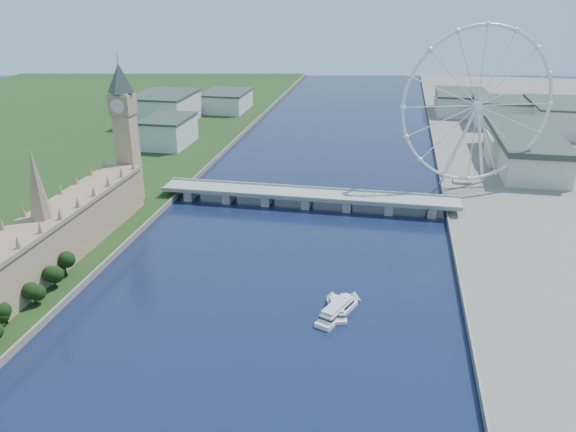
# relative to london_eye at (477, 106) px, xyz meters

# --- Properties ---
(parliament_range) EXTENTS (24.00, 200.00, 70.00)m
(parliament_range) POSITION_rel_london_eye_xyz_m (-247.98, -185.08, -49.04)
(parliament_range) COLOR tan
(parliament_range) RESTS_ON ground
(big_ben) EXTENTS (20.02, 20.02, 110.00)m
(big_ben) POSITION_rel_london_eye_xyz_m (-247.98, -77.08, -0.95)
(big_ben) COLOR tan
(big_ben) RESTS_ON ground
(westminster_bridge) EXTENTS (220.00, 22.00, 9.50)m
(westminster_bridge) POSITION_rel_london_eye_xyz_m (-119.98, -55.08, -60.89)
(westminster_bridge) COLOR gray
(westminster_bridge) RESTS_ON ground
(london_eye) EXTENTS (113.60, 39.12, 124.30)m
(london_eye) POSITION_rel_london_eye_xyz_m (0.00, 0.00, 0.00)
(london_eye) COLOR silver
(london_eye) RESTS_ON ground
(county_hall) EXTENTS (54.00, 144.00, 35.00)m
(county_hall) POSITION_rel_london_eye_xyz_m (55.02, 74.92, -67.52)
(county_hall) COLOR beige
(county_hall) RESTS_ON ground
(city_skyline) EXTENTS (505.00, 280.00, 32.00)m
(city_skyline) POSITION_rel_london_eye_xyz_m (-80.75, 205.00, -50.56)
(city_skyline) COLOR beige
(city_skyline) RESTS_ON ground
(tour_boat_near) EXTENTS (13.97, 26.80, 5.71)m
(tour_boat_near) POSITION_rel_london_eye_xyz_m (-82.62, -197.71, -67.52)
(tour_boat_near) COLOR silver
(tour_boat_near) RESTS_ON ground
(tour_boat_far) EXTENTS (20.87, 33.51, 7.29)m
(tour_boat_far) POSITION_rel_london_eye_xyz_m (-82.22, -200.68, -67.52)
(tour_boat_far) COLOR white
(tour_boat_far) RESTS_ON ground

